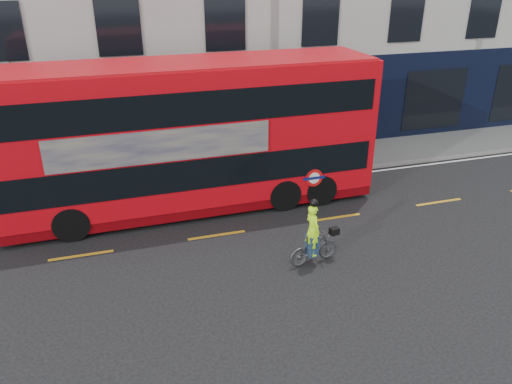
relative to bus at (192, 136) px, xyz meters
name	(u,v)px	position (x,y,z in m)	size (l,w,h in m)	color
ground	(356,240)	(4.22, -3.80, -2.52)	(120.00, 120.00, 0.00)	black
pavement	(284,163)	(4.22, 2.70, -2.46)	(60.00, 3.00, 0.12)	slate
kerb	(297,176)	(4.22, 1.20, -2.45)	(60.00, 0.12, 0.13)	gray
road_edge_line	(299,181)	(4.22, 0.90, -2.52)	(58.00, 0.10, 0.01)	silver
lane_dashes	(335,218)	(4.22, -2.30, -2.52)	(58.00, 0.12, 0.01)	#BE8516
bus	(192,136)	(0.00, 0.00, 0.00)	(12.22, 2.92, 4.91)	red
cyclist	(314,242)	(2.47, -4.57, -1.85)	(1.57, 0.67, 1.99)	#434648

